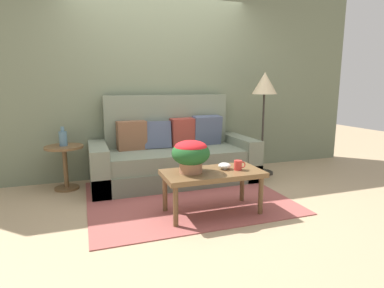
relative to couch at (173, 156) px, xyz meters
name	(u,v)px	position (x,y,z in m)	size (l,w,h in m)	color
ground_plane	(188,200)	(-0.05, -0.78, -0.35)	(14.00, 14.00, 0.00)	tan
wall_back	(160,78)	(-0.05, 0.46, 1.05)	(6.40, 0.12, 2.79)	slate
area_rug	(186,197)	(-0.05, -0.69, -0.34)	(2.20, 1.86, 0.01)	#994C47
couch	(173,156)	(0.00, 0.00, 0.00)	(2.18, 0.89, 1.16)	#626B59
coffee_table	(212,176)	(0.06, -1.22, 0.04)	(1.00, 0.50, 0.44)	brown
side_table	(65,159)	(-1.38, 0.09, 0.04)	(0.46, 0.46, 0.56)	brown
floor_lamp	(264,92)	(1.33, -0.09, 0.85)	(0.36, 0.36, 1.47)	#2D2823
potted_plant	(191,153)	(-0.16, -1.20, 0.29)	(0.38, 0.38, 0.32)	#A36B4C
coffee_mug	(238,165)	(0.33, -1.27, 0.15)	(0.13, 0.08, 0.10)	red
snack_bowl	(225,166)	(0.21, -1.20, 0.14)	(0.13, 0.13, 0.07)	silver
table_vase	(63,138)	(-1.38, 0.09, 0.31)	(0.10, 0.10, 0.24)	slate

